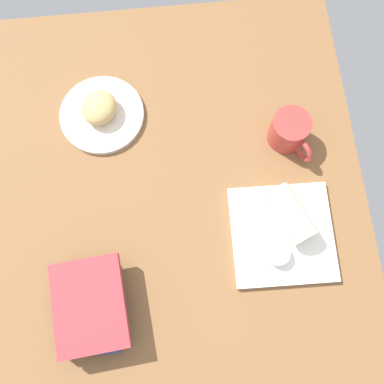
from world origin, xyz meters
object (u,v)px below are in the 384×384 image
at_px(round_plate, 102,115).
at_px(book_stack, 90,308).
at_px(sauce_cup, 277,255).
at_px(breakfast_wrap, 290,214).
at_px(coffee_mug, 289,131).
at_px(scone_pastry, 99,108).
at_px(square_plate, 282,234).

xyz_separation_m(round_plate, book_stack, (0.47, -0.04, 0.03)).
height_order(sauce_cup, breakfast_wrap, breakfast_wrap).
distance_m(breakfast_wrap, coffee_mug, 0.21).
bearing_deg(breakfast_wrap, coffee_mug, 57.61).
bearing_deg(breakfast_wrap, round_plate, 120.17).
relative_size(round_plate, coffee_mug, 1.60).
relative_size(scone_pastry, sauce_cup, 1.81).
height_order(sauce_cup, book_stack, book_stack).
distance_m(round_plate, breakfast_wrap, 0.53).
height_order(scone_pastry, breakfast_wrap, breakfast_wrap).
distance_m(round_plate, sauce_cup, 0.56).
height_order(sauce_cup, coffee_mug, coffee_mug).
bearing_deg(sauce_cup, breakfast_wrap, 155.10).
bearing_deg(round_plate, coffee_mug, 76.81).
xyz_separation_m(book_stack, coffee_mug, (-0.37, 0.50, 0.00)).
distance_m(sauce_cup, coffee_mug, 0.30).
bearing_deg(book_stack, square_plate, 105.48).
bearing_deg(square_plate, round_plate, -130.54).
relative_size(sauce_cup, breakfast_wrap, 0.39).
xyz_separation_m(sauce_cup, breakfast_wrap, (-0.09, 0.04, 0.02)).
relative_size(breakfast_wrap, book_stack, 0.63).
distance_m(round_plate, book_stack, 0.48).
relative_size(book_stack, coffee_mug, 1.59).
xyz_separation_m(square_plate, breakfast_wrap, (-0.04, 0.02, 0.04)).
xyz_separation_m(scone_pastry, breakfast_wrap, (0.32, 0.43, 0.01)).
xyz_separation_m(round_plate, coffee_mug, (0.11, 0.46, 0.04)).
relative_size(breakfast_wrap, coffee_mug, 1.00).
height_order(breakfast_wrap, coffee_mug, coffee_mug).
distance_m(scone_pastry, square_plate, 0.54).
bearing_deg(scone_pastry, breakfast_wrap, 53.63).
distance_m(square_plate, sauce_cup, 0.06).
xyz_separation_m(sauce_cup, book_stack, (0.08, -0.43, 0.01)).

